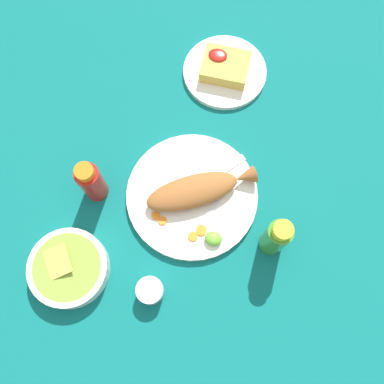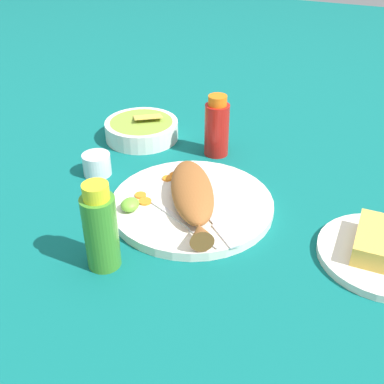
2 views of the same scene
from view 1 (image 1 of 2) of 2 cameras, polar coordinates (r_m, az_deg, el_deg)
ground_plane at (r=1.04m, az=-0.00°, el=-0.63°), size 4.00×4.00×0.00m
main_plate at (r=1.03m, az=-0.00°, el=-0.48°), size 0.31×0.31×0.02m
fried_fish at (r=1.00m, az=0.68°, el=0.24°), size 0.26×0.18×0.05m
fork_near at (r=1.03m, az=3.42°, el=2.40°), size 0.13×0.15×0.00m
fork_far at (r=1.02m, az=4.61°, el=0.18°), size 0.09×0.17×0.00m
carrot_slice_near at (r=1.01m, az=-4.86°, el=-3.15°), size 0.02×0.02×0.00m
carrot_slice_mid at (r=1.00m, az=-3.96°, el=-3.83°), size 0.02×0.02×0.00m
carrot_slice_far at (r=0.99m, az=0.12°, el=-5.95°), size 0.02×0.02×0.00m
carrot_slice_extra at (r=0.99m, az=1.23°, el=-5.14°), size 0.03×0.03×0.00m
lime_wedge_main at (r=0.98m, az=2.89°, el=-6.23°), size 0.04×0.03×0.02m
hot_sauce_bottle_red at (r=1.00m, az=-13.28°, el=1.34°), size 0.06×0.06×0.14m
hot_sauce_bottle_green at (r=0.95m, az=11.15°, el=-5.94°), size 0.06×0.06×0.16m
salt_cup at (r=0.98m, az=-5.57°, el=-12.97°), size 0.06×0.06×0.05m
side_plate_fries at (r=1.18m, az=4.37°, el=15.66°), size 0.22×0.22×0.01m
fries_pile at (r=1.16m, az=4.43°, el=16.39°), size 0.12×0.10×0.04m
guacamole_bowl at (r=1.01m, az=-16.13°, el=-9.72°), size 0.18×0.18×0.06m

